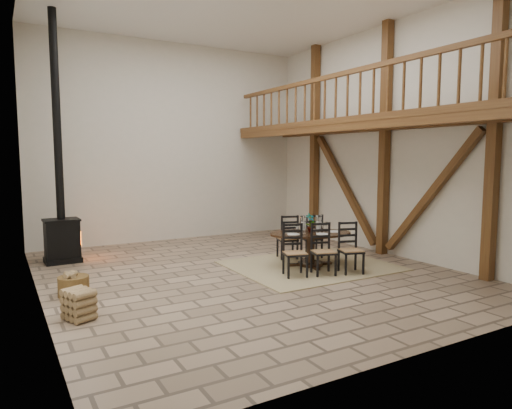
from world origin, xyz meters
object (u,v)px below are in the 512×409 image
dining_table (312,248)px  log_stack (79,305)px  wood_stove (61,208)px  log_basket (74,285)px

dining_table → log_stack: bearing=-152.2°
wood_stove → log_stack: size_ratio=10.06×
log_basket → log_stack: size_ratio=0.93×
wood_stove → log_basket: wood_stove is taller
dining_table → log_basket: size_ratio=4.48×
dining_table → log_stack: size_ratio=4.17×
wood_stove → dining_table: bearing=-37.0°
dining_table → log_basket: dining_table is taller
wood_stove → log_stack: (-0.25, -3.66, -0.91)m
wood_stove → log_stack: bearing=-96.1°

